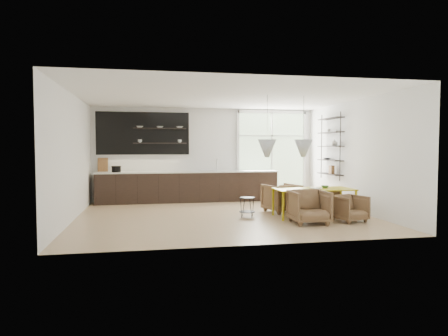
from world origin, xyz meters
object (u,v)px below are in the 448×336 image
armchair_front_left (309,207)px  armchair_back_left (281,198)px  armchair_front_right (350,208)px  dining_table (314,190)px  wire_stool (247,204)px  armchair_back_right (323,199)px

armchair_front_left → armchair_back_left: bearing=94.5°
armchair_back_left → armchair_front_right: armchair_back_left is taller
dining_table → armchair_front_right: 0.97m
armchair_back_left → wire_stool: bearing=12.1°
armchair_front_left → armchair_front_right: 0.99m
armchair_back_left → armchair_front_left: 1.59m
dining_table → armchair_back_left: 1.01m
armchair_back_right → armchair_front_left: (-1.03, -1.51, 0.05)m
armchair_back_right → armchair_front_left: size_ratio=0.86×
dining_table → armchair_front_right: dining_table is taller
dining_table → armchair_front_left: bearing=-119.2°
armchair_front_right → dining_table: bearing=110.9°
armchair_front_left → armchair_front_right: bearing=3.9°
armchair_back_right → dining_table: bearing=46.9°
dining_table → armchair_back_right: 1.00m
wire_stool → armchair_back_left: bearing=29.0°
armchair_front_right → wire_stool: (-2.14, 0.96, 0.01)m
armchair_front_right → armchair_back_right: bearing=72.1°
dining_table → armchair_front_left: armchair_front_left is taller
armchair_front_right → wire_stool: 2.34m
armchair_front_left → armchair_front_right: armchair_front_left is taller
armchair_back_left → armchair_front_right: 1.89m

